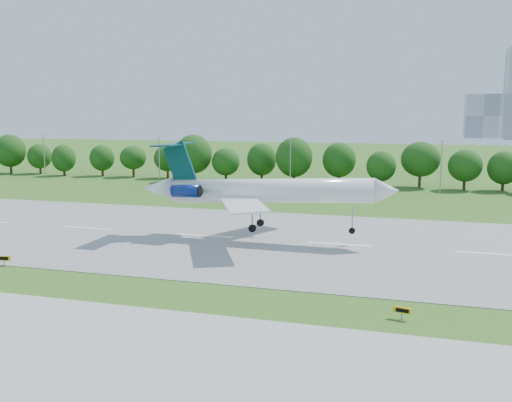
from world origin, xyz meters
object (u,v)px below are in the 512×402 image
taxi_sign_left (4,258)px  service_vehicle_a (171,185)px  service_vehicle_b (324,189)px  airliner (257,190)px

taxi_sign_left → service_vehicle_a: 74.71m
taxi_sign_left → service_vehicle_b: 81.33m
service_vehicle_a → taxi_sign_left: bearing=-174.4°
airliner → taxi_sign_left: size_ratio=21.36×
taxi_sign_left → service_vehicle_b: (26.05, 77.04, -0.30)m
taxi_sign_left → service_vehicle_b: taxi_sign_left is taller
service_vehicle_a → service_vehicle_b: 38.01m
airliner → service_vehicle_b: 54.98m
taxi_sign_left → service_vehicle_a: taxi_sign_left is taller
service_vehicle_a → service_vehicle_b: (37.87, 3.27, 0.02)m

